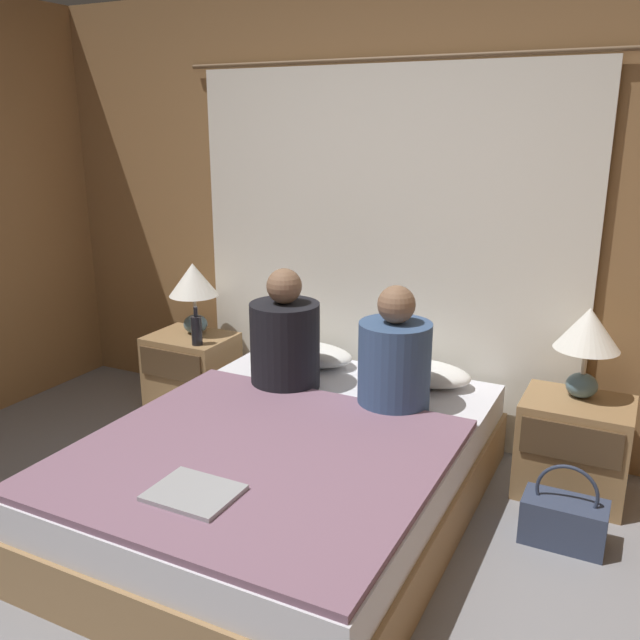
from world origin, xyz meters
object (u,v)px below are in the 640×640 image
(lamp_left, at_px, (193,285))
(handbag_on_floor, at_px, (564,520))
(beer_bottle_on_left_stand, at_px, (197,330))
(laptop_on_bed, at_px, (194,493))
(bed, at_px, (290,474))
(pillow_right, at_px, (421,373))
(nightstand_left, at_px, (192,372))
(lamp_right, at_px, (588,336))
(nightstand_right, at_px, (573,447))
(pillow_left, at_px, (309,354))
(person_left_in_bed, at_px, (285,340))
(person_right_in_bed, at_px, (395,360))

(lamp_left, bearing_deg, handbag_on_floor, -12.48)
(beer_bottle_on_left_stand, bearing_deg, laptop_on_bed, -53.97)
(bed, height_order, pillow_right, pillow_right)
(laptop_on_bed, bearing_deg, beer_bottle_on_left_stand, 126.03)
(bed, xyz_separation_m, beer_bottle_on_left_stand, (-1.00, 0.66, 0.38))
(nightstand_left, xyz_separation_m, lamp_right, (2.30, 0.06, 0.56))
(nightstand_right, xyz_separation_m, handbag_on_floor, (0.03, -0.45, -0.13))
(nightstand_right, relative_size, pillow_left, 0.94)
(lamp_left, height_order, beer_bottle_on_left_stand, lamp_left)
(lamp_left, xyz_separation_m, beer_bottle_on_left_stand, (0.15, -0.18, -0.22))
(nightstand_left, xyz_separation_m, beer_bottle_on_left_stand, (0.15, -0.12, 0.34))
(nightstand_left, relative_size, person_left_in_bed, 0.80)
(lamp_right, bearing_deg, bed, -143.57)
(bed, height_order, beer_bottle_on_left_stand, beer_bottle_on_left_stand)
(person_left_in_bed, relative_size, person_right_in_bed, 1.04)
(pillow_left, distance_m, handbag_on_floor, 1.64)
(nightstand_left, height_order, person_right_in_bed, person_right_in_bed)
(lamp_left, height_order, person_left_in_bed, person_left_in_bed)
(pillow_left, relative_size, person_right_in_bed, 0.88)
(person_left_in_bed, relative_size, laptop_on_bed, 2.01)
(pillow_right, bearing_deg, beer_bottle_on_left_stand, -172.32)
(beer_bottle_on_left_stand, bearing_deg, pillow_left, 15.36)
(bed, xyz_separation_m, lamp_left, (-1.15, 0.85, 0.60))
(lamp_right, height_order, handbag_on_floor, lamp_right)
(pillow_right, bearing_deg, lamp_right, 0.30)
(bed, xyz_separation_m, lamp_right, (1.15, 0.85, 0.60))
(pillow_left, distance_m, person_left_in_bed, 0.42)
(pillow_right, bearing_deg, nightstand_right, -4.10)
(lamp_right, bearing_deg, person_right_in_bed, -156.13)
(nightstand_left, bearing_deg, pillow_right, 2.22)
(pillow_right, xyz_separation_m, person_right_in_bed, (-0.02, -0.36, 0.19))
(laptop_on_bed, bearing_deg, pillow_right, 76.34)
(laptop_on_bed, height_order, handbag_on_floor, laptop_on_bed)
(lamp_right, xyz_separation_m, person_right_in_bed, (-0.83, -0.37, -0.14))
(lamp_left, relative_size, lamp_right, 1.00)
(bed, distance_m, handbag_on_floor, 1.23)
(lamp_left, relative_size, handbag_on_floor, 1.19)
(pillow_left, bearing_deg, nightstand_right, -2.22)
(nightstand_right, xyz_separation_m, lamp_right, (0.00, 0.06, 0.56))
(pillow_right, relative_size, laptop_on_bed, 1.69)
(bed, distance_m, nightstand_right, 1.39)
(pillow_right, distance_m, person_right_in_bed, 0.41)
(lamp_right, xyz_separation_m, pillow_right, (-0.81, -0.00, -0.32))
(laptop_on_bed, xyz_separation_m, handbag_on_floor, (1.20, 1.01, -0.35))
(lamp_left, bearing_deg, pillow_right, -0.16)
(nightstand_left, height_order, person_left_in_bed, person_left_in_bed)
(pillow_left, relative_size, pillow_right, 1.00)
(person_right_in_bed, height_order, beer_bottle_on_left_stand, person_right_in_bed)
(lamp_right, distance_m, beer_bottle_on_left_stand, 2.17)
(pillow_right, xyz_separation_m, beer_bottle_on_left_stand, (-1.34, -0.18, 0.10))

